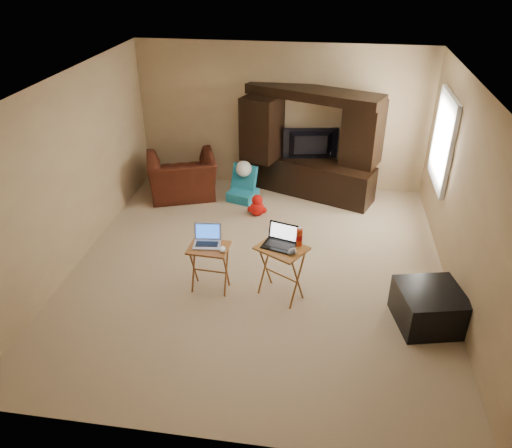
% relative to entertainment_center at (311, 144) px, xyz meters
% --- Properties ---
extents(floor, '(5.50, 5.50, 0.00)m').
position_rel_entertainment_center_xyz_m(floor, '(-0.54, -2.44, -0.92)').
color(floor, '#CEB58E').
rests_on(floor, ground).
extents(ceiling, '(5.50, 5.50, 0.00)m').
position_rel_entertainment_center_xyz_m(ceiling, '(-0.54, -2.44, 1.58)').
color(ceiling, silver).
rests_on(ceiling, ground).
extents(wall_back, '(5.00, 0.00, 5.00)m').
position_rel_entertainment_center_xyz_m(wall_back, '(-0.54, 0.31, 0.33)').
color(wall_back, tan).
rests_on(wall_back, ground).
extents(wall_front, '(5.00, 0.00, 5.00)m').
position_rel_entertainment_center_xyz_m(wall_front, '(-0.54, -5.19, 0.33)').
color(wall_front, tan).
rests_on(wall_front, ground).
extents(wall_left, '(0.00, 5.50, 5.50)m').
position_rel_entertainment_center_xyz_m(wall_left, '(-3.04, -2.44, 0.33)').
color(wall_left, tan).
rests_on(wall_left, ground).
extents(wall_right, '(0.00, 5.50, 5.50)m').
position_rel_entertainment_center_xyz_m(wall_right, '(1.96, -2.44, 0.33)').
color(wall_right, tan).
rests_on(wall_right, ground).
extents(window_pane, '(0.00, 1.20, 1.20)m').
position_rel_entertainment_center_xyz_m(window_pane, '(1.94, -0.89, 0.48)').
color(window_pane, white).
rests_on(window_pane, ground).
extents(window_frame, '(0.06, 1.14, 1.34)m').
position_rel_entertainment_center_xyz_m(window_frame, '(1.92, -0.89, 0.48)').
color(window_frame, white).
rests_on(window_frame, ground).
extents(entertainment_center, '(2.31, 1.35, 1.85)m').
position_rel_entertainment_center_xyz_m(entertainment_center, '(0.00, 0.00, 0.00)').
color(entertainment_center, black).
rests_on(entertainment_center, floor).
extents(television, '(0.94, 0.28, 0.54)m').
position_rel_entertainment_center_xyz_m(television, '(0.00, 0.03, -0.04)').
color(television, black).
rests_on(television, entertainment_center).
extents(recliner, '(1.39, 1.31, 0.73)m').
position_rel_entertainment_center_xyz_m(recliner, '(-2.16, -0.45, -0.56)').
color(recliner, '#4B1D10').
rests_on(recliner, floor).
extents(child_rocker, '(0.57, 0.61, 0.59)m').
position_rel_entertainment_center_xyz_m(child_rocker, '(-1.10, -0.44, -0.63)').
color(child_rocker, teal).
rests_on(child_rocker, floor).
extents(plush_toy, '(0.33, 0.27, 0.37)m').
position_rel_entertainment_center_xyz_m(plush_toy, '(-0.78, -0.95, -0.74)').
color(plush_toy, red).
rests_on(plush_toy, floor).
extents(push_toy, '(0.54, 0.40, 0.39)m').
position_rel_entertainment_center_xyz_m(push_toy, '(0.70, -0.31, -0.73)').
color(push_toy, blue).
rests_on(push_toy, floor).
extents(ottoman, '(0.85, 0.85, 0.45)m').
position_rel_entertainment_center_xyz_m(ottoman, '(1.57, -3.26, -0.70)').
color(ottoman, black).
rests_on(ottoman, floor).
extents(tray_table_left, '(0.51, 0.42, 0.63)m').
position_rel_entertainment_center_xyz_m(tray_table_left, '(-1.08, -3.00, -0.61)').
color(tray_table_left, '#A26427').
rests_on(tray_table_left, floor).
extents(tray_table_right, '(0.70, 0.66, 0.72)m').
position_rel_entertainment_center_xyz_m(tray_table_right, '(-0.17, -3.01, -0.56)').
color(tray_table_right, '#9D5E26').
rests_on(tray_table_right, floor).
extents(laptop_left, '(0.36, 0.31, 0.24)m').
position_rel_entertainment_center_xyz_m(laptop_left, '(-1.11, -2.97, -0.17)').
color(laptop_left, '#A5A4A9').
rests_on(laptop_left, tray_table_left).
extents(laptop_right, '(0.45, 0.40, 0.24)m').
position_rel_entertainment_center_xyz_m(laptop_right, '(-0.21, -2.99, -0.08)').
color(laptop_right, black).
rests_on(laptop_right, tray_table_right).
extents(mouse_left, '(0.11, 0.14, 0.05)m').
position_rel_entertainment_center_xyz_m(mouse_left, '(-0.89, -3.07, -0.26)').
color(mouse_left, white).
rests_on(mouse_left, tray_table_left).
extents(mouse_right, '(0.14, 0.17, 0.06)m').
position_rel_entertainment_center_xyz_m(mouse_right, '(-0.04, -3.13, -0.17)').
color(mouse_right, '#3B3C40').
rests_on(mouse_right, tray_table_right).
extents(water_bottle, '(0.07, 0.07, 0.22)m').
position_rel_entertainment_center_xyz_m(water_bottle, '(0.03, -2.93, -0.09)').
color(water_bottle, red).
rests_on(water_bottle, tray_table_right).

